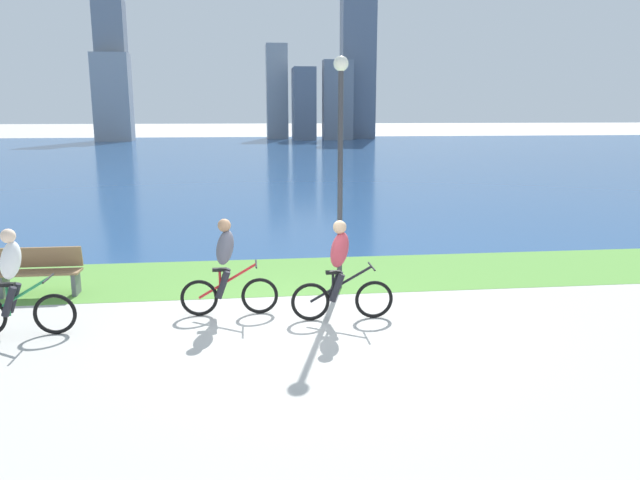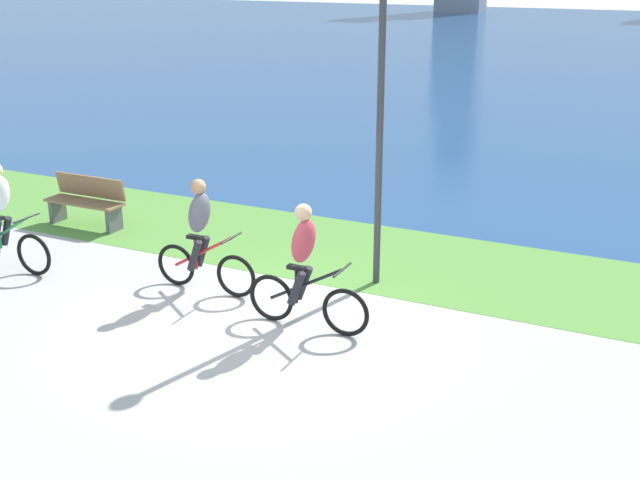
# 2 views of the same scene
# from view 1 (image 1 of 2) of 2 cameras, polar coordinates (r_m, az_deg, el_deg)

# --- Properties ---
(ground_plane) EXTENTS (300.00, 300.00, 0.00)m
(ground_plane) POSITION_cam_1_polar(r_m,az_deg,el_deg) (9.99, -2.39, -8.12)
(ground_plane) COLOR #B2AFA8
(grass_strip_bayside) EXTENTS (120.00, 2.97, 0.01)m
(grass_strip_bayside) POSITION_cam_1_polar(r_m,az_deg,el_deg) (12.98, -3.49, -3.33)
(grass_strip_bayside) COLOR #59933D
(grass_strip_bayside) RESTS_ON ground
(bay_water_surface) EXTENTS (300.00, 66.32, 0.00)m
(bay_water_surface) POSITION_cam_1_polar(r_m,az_deg,el_deg) (47.27, -6.04, 7.84)
(bay_water_surface) COLOR navy
(bay_water_surface) RESTS_ON ground
(cyclist_lead) EXTENTS (1.72, 0.52, 1.69)m
(cyclist_lead) POSITION_cam_1_polar(r_m,az_deg,el_deg) (10.09, 1.92, -2.91)
(cyclist_lead) COLOR black
(cyclist_lead) RESTS_ON ground
(cyclist_trailing) EXTENTS (1.66, 0.52, 1.67)m
(cyclist_trailing) POSITION_cam_1_polar(r_m,az_deg,el_deg) (10.43, -8.73, -2.57)
(cyclist_trailing) COLOR black
(cyclist_trailing) RESTS_ON ground
(cyclist_distant_rear) EXTENTS (1.69, 0.52, 1.70)m
(cyclist_distant_rear) POSITION_cam_1_polar(r_m,az_deg,el_deg) (10.46, -26.68, -3.67)
(cyclist_distant_rear) COLOR black
(cyclist_distant_rear) RESTS_ON ground
(bench_near_path) EXTENTS (1.50, 0.47, 0.90)m
(bench_near_path) POSITION_cam_1_polar(r_m,az_deg,el_deg) (12.70, -24.69, -2.70)
(bench_near_path) COLOR olive
(bench_near_path) RESTS_ON ground
(lamppost_tall) EXTENTS (0.28, 0.28, 4.42)m
(lamppost_tall) POSITION_cam_1_polar(r_m,az_deg,el_deg) (11.61, 1.92, 9.08)
(lamppost_tall) COLOR #38383D
(lamppost_tall) RESTS_ON ground
(city_skyline_far_shore) EXTENTS (32.11, 7.36, 18.74)m
(city_skyline_far_shore) POSITION_cam_1_polar(r_m,az_deg,el_deg) (73.75, -5.64, 14.59)
(city_skyline_far_shore) COLOR slate
(city_skyline_far_shore) RESTS_ON ground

